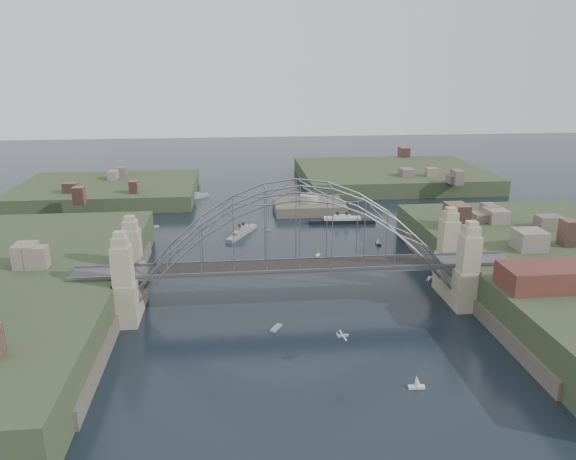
% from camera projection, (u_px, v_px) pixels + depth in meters
% --- Properties ---
extents(ground, '(500.00, 500.00, 0.00)m').
position_uv_depth(ground, '(297.00, 306.00, 107.55)').
color(ground, black).
rests_on(ground, ground).
extents(bridge, '(84.00, 13.80, 24.60)m').
position_uv_depth(bridge, '(298.00, 246.00, 103.93)').
color(bridge, '#49484B').
rests_on(bridge, ground).
extents(shore_east, '(50.50, 90.00, 12.00)m').
position_uv_depth(shore_east, '(576.00, 285.00, 112.55)').
color(shore_east, '#303D23').
rests_on(shore_east, ground).
extents(headland_nw, '(60.00, 45.00, 9.00)m').
position_uv_depth(headland_nw, '(109.00, 196.00, 192.39)').
color(headland_nw, '#303D23').
rests_on(headland_nw, ground).
extents(headland_ne, '(70.00, 55.00, 9.50)m').
position_uv_depth(headland_ne, '(391.00, 180.00, 216.79)').
color(headland_ne, '#303D23').
rests_on(headland_ne, ground).
extents(fort_island, '(22.00, 16.00, 9.40)m').
position_uv_depth(fort_island, '(309.00, 212.00, 175.38)').
color(fort_island, '#4D463C').
rests_on(fort_island, ground).
extents(wharf_shed, '(20.00, 8.00, 4.00)m').
position_uv_depth(wharf_shed, '(559.00, 276.00, 95.58)').
color(wharf_shed, '#592D26').
rests_on(wharf_shed, shore_east).
extents(finger_pier, '(4.00, 22.00, 1.40)m').
position_uv_depth(finger_pier, '(572.00, 368.00, 84.52)').
color(finger_pier, '#49484B').
rests_on(finger_pier, ground).
extents(naval_cruiser_near, '(8.90, 14.69, 4.64)m').
position_uv_depth(naval_cruiser_near, '(242.00, 233.00, 151.01)').
color(naval_cruiser_near, gray).
rests_on(naval_cruiser_near, ground).
extents(naval_cruiser_far, '(12.88, 9.96, 4.86)m').
position_uv_depth(naval_cruiser_far, '(190.00, 197.00, 189.95)').
color(naval_cruiser_far, gray).
rests_on(naval_cruiser_far, ground).
extents(ocean_liner, '(19.54, 3.79, 4.77)m').
position_uv_depth(ocean_liner, '(342.00, 221.00, 162.05)').
color(ocean_liner, black).
rests_on(ocean_liner, ground).
extents(aeroplane, '(1.89, 3.48, 0.50)m').
position_uv_depth(aeroplane, '(342.00, 336.00, 84.29)').
color(aeroplane, silver).
extents(small_boat_a, '(2.39, 1.72, 1.43)m').
position_uv_depth(small_boat_a, '(221.00, 268.00, 126.30)').
color(small_boat_a, silver).
rests_on(small_boat_a, ground).
extents(small_boat_b, '(1.47, 1.96, 0.45)m').
position_uv_depth(small_boat_b, '(318.00, 255.00, 135.01)').
color(small_boat_b, silver).
rests_on(small_boat_b, ground).
extents(small_boat_c, '(2.49, 3.23, 0.45)m').
position_uv_depth(small_boat_c, '(276.00, 328.00, 98.27)').
color(small_boat_c, silver).
rests_on(small_boat_c, ground).
extents(small_boat_d, '(1.12, 2.37, 2.38)m').
position_uv_depth(small_boat_d, '(378.00, 241.00, 143.09)').
color(small_boat_d, silver).
rests_on(small_boat_d, ground).
extents(small_boat_e, '(3.61, 2.52, 0.45)m').
position_uv_depth(small_boat_e, '(153.00, 227.00, 157.91)').
color(small_boat_e, silver).
rests_on(small_boat_e, ground).
extents(small_boat_f, '(1.40, 0.48, 0.45)m').
position_uv_depth(small_boat_f, '(268.00, 230.00, 155.00)').
color(small_boat_f, silver).
rests_on(small_boat_f, ground).
extents(small_boat_g, '(2.45, 1.08, 2.38)m').
position_uv_depth(small_boat_g, '(417.00, 383.00, 80.33)').
color(small_boat_g, silver).
rests_on(small_boat_g, ground).
extents(small_boat_h, '(0.77, 2.01, 0.45)m').
position_uv_depth(small_boat_h, '(229.00, 213.00, 172.30)').
color(small_boat_h, silver).
rests_on(small_boat_h, ground).
extents(small_boat_i, '(2.01, 1.81, 1.43)m').
position_uv_depth(small_boat_i, '(430.00, 279.00, 120.14)').
color(small_boat_i, silver).
rests_on(small_boat_i, ground).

